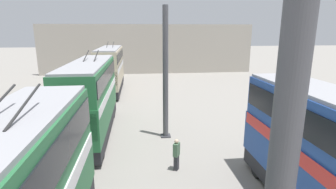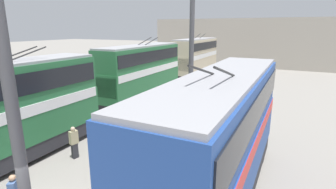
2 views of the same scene
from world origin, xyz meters
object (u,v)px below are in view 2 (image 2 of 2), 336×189
object	(u,v)px
bus_right_mid	(141,70)
person_by_left_row	(165,180)
bus_left_far	(222,133)
person_aisle_midway	(165,119)
person_by_right_row	(74,142)
bus_right_far	(196,56)
bus_right_near	(4,108)

from	to	relation	value
bus_right_mid	person_by_left_row	xyz separation A→B (m)	(-11.68, -8.30, -2.01)
bus_left_far	bus_right_mid	world-z (taller)	bus_right_mid
bus_left_far	person_aisle_midway	distance (m)	7.48
bus_right_mid	person_by_right_row	bearing A→B (deg)	-166.83
bus_right_mid	bus_right_far	distance (m)	13.83
person_aisle_midway	bus_left_far	bearing A→B (deg)	164.67
bus_right_far	person_by_left_row	size ratio (longest dim) A/B	6.24
bus_right_near	person_by_right_row	world-z (taller)	bus_right_near
bus_left_far	bus_right_near	xyz separation A→B (m)	(-1.65, 10.17, -0.01)
bus_left_far	person_by_left_row	world-z (taller)	bus_left_far
bus_right_near	person_by_left_row	xyz separation A→B (m)	(0.69, -8.30, -1.94)
bus_right_far	person_by_right_row	size ratio (longest dim) A/B	6.31
person_by_right_row	person_by_left_row	bearing A→B (deg)	-176.73
bus_left_far	person_by_left_row	bearing A→B (deg)	117.17
bus_left_far	person_by_left_row	xyz separation A→B (m)	(-0.96, 1.87, -1.95)
bus_right_near	person_aisle_midway	world-z (taller)	bus_right_near
bus_right_far	person_by_right_row	bearing A→B (deg)	-174.21
person_by_right_row	bus_left_far	bearing A→B (deg)	-167.09
person_aisle_midway	person_by_right_row	size ratio (longest dim) A/B	1.01
bus_left_far	person_by_right_row	size ratio (longest dim) A/B	6.36
person_aisle_midway	bus_right_near	bearing A→B (deg)	83.89
bus_right_far	bus_right_mid	bearing A→B (deg)	180.00
bus_right_far	person_aisle_midway	distance (m)	20.13
person_by_left_row	person_by_right_row	bearing A→B (deg)	-56.70
bus_right_far	person_aisle_midway	bearing A→B (deg)	-165.04
person_by_left_row	person_by_right_row	distance (m)	5.93
person_by_left_row	bus_right_mid	bearing A→B (deg)	-100.59
bus_right_near	person_by_right_row	distance (m)	3.63
bus_right_far	person_aisle_midway	world-z (taller)	bus_right_far
bus_right_mid	person_by_left_row	world-z (taller)	bus_right_mid
bus_right_near	bus_right_far	bearing A→B (deg)	-0.00
person_by_left_row	person_aisle_midway	bearing A→B (deg)	-109.07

